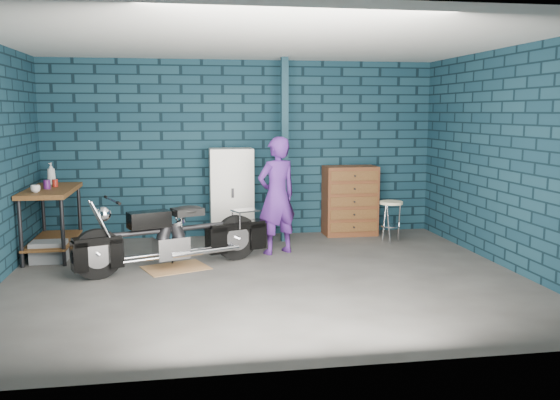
% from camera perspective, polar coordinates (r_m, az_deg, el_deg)
% --- Properties ---
extents(ground, '(6.00, 6.00, 0.00)m').
position_cam_1_polar(ground, '(6.97, -1.34, -7.51)').
color(ground, '#54514E').
rests_on(ground, ground).
extents(room_walls, '(6.02, 5.01, 2.71)m').
position_cam_1_polar(room_walls, '(7.24, -2.01, 8.35)').
color(room_walls, '#112B38').
rests_on(room_walls, ground).
extents(support_post, '(0.10, 0.10, 2.70)m').
position_cam_1_polar(support_post, '(8.73, 0.44, 4.75)').
color(support_post, '#122D3A').
rests_on(support_post, ground).
extents(workbench, '(0.60, 1.40, 0.91)m').
position_cam_1_polar(workbench, '(8.52, -21.06, -1.98)').
color(workbench, brown).
rests_on(workbench, ground).
extents(drip_mat, '(0.91, 0.80, 0.01)m').
position_cam_1_polar(drip_mat, '(7.50, -9.99, -6.44)').
color(drip_mat, '#9B6943').
rests_on(drip_mat, ground).
extents(motorcycle, '(2.17, 1.30, 0.93)m').
position_cam_1_polar(motorcycle, '(7.40, -10.08, -2.99)').
color(motorcycle, black).
rests_on(motorcycle, ground).
extents(person, '(0.69, 0.58, 1.59)m').
position_cam_1_polar(person, '(8.01, -0.30, 0.42)').
color(person, '#471E73').
rests_on(person, ground).
extents(storage_bin, '(0.44, 0.31, 0.27)m').
position_cam_1_polar(storage_bin, '(8.21, -21.35, -4.66)').
color(storage_bin, gray).
rests_on(storage_bin, ground).
extents(locker, '(0.64, 0.46, 1.38)m').
position_cam_1_polar(locker, '(8.98, -4.69, 0.58)').
color(locker, silver).
rests_on(locker, ground).
extents(tool_chest, '(0.81, 0.45, 1.08)m').
position_cam_1_polar(tool_chest, '(9.33, 6.78, -0.07)').
color(tool_chest, brown).
rests_on(tool_chest, ground).
extents(shop_stool, '(0.36, 0.36, 0.62)m').
position_cam_1_polar(shop_stool, '(8.90, 10.61, -2.09)').
color(shop_stool, beige).
rests_on(shop_stool, ground).
extents(cup_a, '(0.16, 0.16, 0.09)m').
position_cam_1_polar(cup_a, '(8.08, -22.48, 1.00)').
color(cup_a, beige).
rests_on(cup_a, workbench).
extents(mug_purple, '(0.10, 0.10, 0.12)m').
position_cam_1_polar(mug_purple, '(8.39, -21.53, 1.40)').
color(mug_purple, '#4C175F').
rests_on(mug_purple, workbench).
extents(mug_red, '(0.08, 0.08, 0.10)m').
position_cam_1_polar(mug_red, '(8.60, -20.84, 1.54)').
color(mug_red, maroon).
rests_on(mug_red, workbench).
extents(bottle, '(0.14, 0.14, 0.30)m').
position_cam_1_polar(bottle, '(8.92, -21.16, 2.40)').
color(bottle, gray).
rests_on(bottle, workbench).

